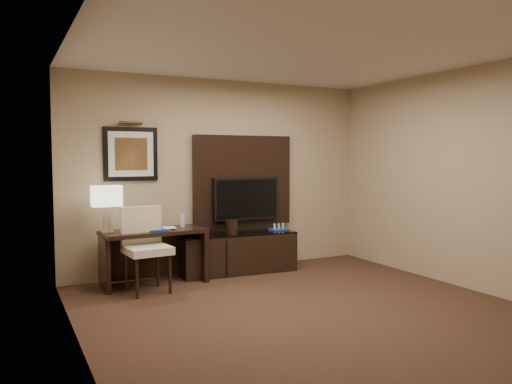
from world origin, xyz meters
TOP-DOWN VIEW (x-y plane):
  - floor at (0.00, 0.00)m, footprint 4.50×5.00m
  - ceiling at (0.00, 0.00)m, footprint 4.50×5.00m
  - wall_back at (0.00, 2.50)m, footprint 4.50×0.01m
  - wall_left at (-2.25, 0.00)m, footprint 0.01×5.00m
  - wall_right at (2.25, 0.00)m, footprint 0.01×5.00m
  - desk at (-1.11, 2.10)m, footprint 1.33×0.64m
  - credenza at (0.10, 2.17)m, footprint 1.65×0.55m
  - tv_wall_panel at (0.30, 2.44)m, footprint 1.50×0.12m
  - tv at (0.30, 2.34)m, footprint 1.00×0.08m
  - artwork at (-1.30, 2.48)m, footprint 0.70×0.04m
  - picture_light at (-1.30, 2.44)m, footprint 0.04×0.04m
  - desk_chair at (-1.29, 1.74)m, footprint 0.55×0.62m
  - table_lamp at (-1.68, 2.15)m, footprint 0.39×0.23m
  - desk_phone at (-1.37, 2.06)m, footprint 0.24×0.22m
  - blue_folder at (-1.06, 2.05)m, footprint 0.29×0.35m
  - book at (-0.99, 2.11)m, footprint 0.16×0.04m
  - water_bottle at (-0.71, 2.19)m, footprint 0.07×0.07m
  - ice_bucket at (-0.01, 2.14)m, footprint 0.19×0.19m
  - minibar_tray at (0.74, 2.16)m, footprint 0.27×0.18m

SIDE VIEW (x-z plane):
  - floor at x=0.00m, z-range -0.01..0.00m
  - credenza at x=0.10m, z-range 0.00..0.56m
  - desk at x=-1.11m, z-range 0.00..0.69m
  - desk_chair at x=-1.29m, z-range 0.00..1.04m
  - minibar_tray at x=0.74m, z-range 0.56..0.65m
  - ice_bucket at x=-0.01m, z-range 0.56..0.75m
  - blue_folder at x=-1.06m, z-range 0.69..0.71m
  - desk_phone at x=-1.37m, z-range 0.69..0.79m
  - water_bottle at x=-0.71m, z-range 0.69..0.88m
  - book at x=-0.99m, z-range 0.69..0.91m
  - table_lamp at x=-1.68m, z-range 0.69..1.31m
  - tv at x=0.30m, z-range 0.72..1.32m
  - tv_wall_panel at x=0.30m, z-range 0.62..1.92m
  - wall_back at x=0.00m, z-range 0.00..2.70m
  - wall_left at x=-2.25m, z-range 0.00..2.70m
  - wall_right at x=2.25m, z-range 0.00..2.70m
  - artwork at x=-1.30m, z-range 1.30..2.00m
  - picture_light at x=-1.30m, z-range 1.90..2.20m
  - ceiling at x=0.00m, z-range 2.70..2.71m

